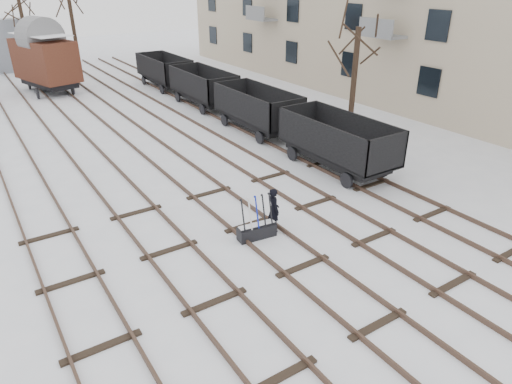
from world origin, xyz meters
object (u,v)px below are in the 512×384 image
worker (274,210)px  box_van_wagon (45,59)px  ground_frame (257,230)px  freight_wagon_a (336,150)px

worker → box_van_wagon: size_ratio=0.26×
ground_frame → worker: bearing=13.8°
worker → box_van_wagon: box_van_wagon is taller
worker → freight_wagon_a: size_ratio=0.27×
worker → box_van_wagon: 25.62m
worker → ground_frame: bearing=108.3°
ground_frame → box_van_wagon: 25.70m
ground_frame → freight_wagon_a: size_ratio=0.26×
box_van_wagon → worker: bearing=-101.1°
ground_frame → box_van_wagon: bearing=99.4°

